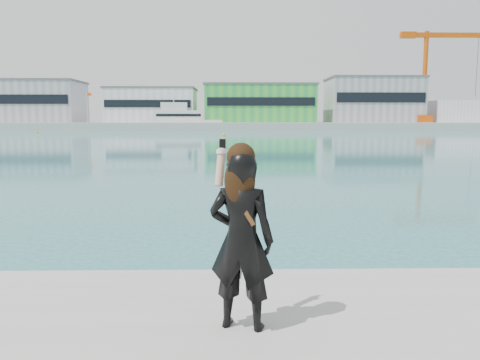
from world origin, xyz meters
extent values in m
cube|color=#9E9E99|center=(0.00, 130.00, 1.00)|extent=(320.00, 40.00, 2.00)
cube|color=gray|center=(-55.00, 128.00, 7.50)|extent=(26.00, 16.00, 11.00)
cube|color=black|center=(-55.00, 119.90, 8.05)|extent=(24.70, 0.20, 2.42)
cube|color=#59595B|center=(-55.00, 128.00, 13.25)|extent=(26.52, 16.32, 0.50)
cube|color=silver|center=(-22.00, 128.00, 6.50)|extent=(24.00, 15.00, 9.00)
cube|color=black|center=(-22.00, 120.40, 6.95)|extent=(22.80, 0.20, 1.98)
cube|color=#59595B|center=(-22.00, 128.00, 11.25)|extent=(24.48, 15.30, 0.50)
cube|color=green|center=(8.00, 128.00, 7.00)|extent=(30.00, 16.00, 10.00)
cube|color=black|center=(8.00, 119.90, 7.50)|extent=(28.50, 0.20, 2.20)
cube|color=#59595B|center=(8.00, 128.00, 12.25)|extent=(30.60, 16.32, 0.50)
cube|color=gray|center=(40.00, 128.00, 8.00)|extent=(25.00, 15.00, 12.00)
cube|color=black|center=(40.00, 120.40, 8.60)|extent=(23.75, 0.20, 2.64)
cube|color=#59595B|center=(40.00, 128.00, 14.25)|extent=(25.50, 15.30, 0.50)
cube|color=silver|center=(62.00, 126.00, 5.00)|extent=(12.00, 10.00, 6.00)
cube|color=#E6550D|center=(52.00, 122.00, 3.00)|extent=(4.00, 4.00, 2.00)
cylinder|color=#E6550D|center=(52.00, 122.00, 15.00)|extent=(1.20, 1.20, 22.00)
cube|color=#E6550D|center=(58.00, 122.00, 25.00)|extent=(20.00, 1.20, 1.20)
cube|color=#E6550D|center=(47.00, 122.00, 25.00)|extent=(4.00, 1.60, 1.60)
cylinder|color=black|center=(66.00, 122.00, 17.00)|extent=(0.10, 0.10, 16.00)
cylinder|color=silver|center=(-38.00, 121.00, 6.00)|extent=(0.16, 0.16, 8.00)
cube|color=#E7480D|center=(-37.40, 121.00, 9.40)|extent=(1.20, 0.04, 0.80)
cylinder|color=silver|center=(22.00, 121.00, 6.00)|extent=(0.16, 0.16, 8.00)
cube|color=#E7480D|center=(22.60, 121.00, 9.40)|extent=(1.20, 0.04, 0.80)
cube|color=silver|center=(-12.51, 117.41, 1.33)|extent=(20.64, 8.64, 2.67)
cube|color=silver|center=(-13.60, 117.24, 3.89)|extent=(11.71, 6.36, 2.45)
cube|color=silver|center=(-14.70, 117.06, 6.12)|extent=(7.18, 4.78, 2.00)
cube|color=black|center=(-13.60, 117.24, 3.89)|extent=(11.95, 6.51, 0.67)
cylinder|color=silver|center=(-14.70, 117.06, 8.23)|extent=(0.18, 0.18, 2.22)
sphere|color=yellow|center=(-1.25, 74.61, 0.00)|extent=(0.50, 0.50, 0.50)
sphere|color=yellow|center=(-40.28, 93.54, 0.00)|extent=(0.50, 0.50, 0.50)
imported|color=black|center=(0.11, -0.66, 1.61)|extent=(0.67, 0.52, 1.62)
sphere|color=black|center=(0.10, -0.68, 2.36)|extent=(0.25, 0.25, 0.25)
ellipsoid|color=black|center=(0.09, -0.72, 2.16)|extent=(0.27, 0.14, 0.43)
cylinder|color=tan|center=(-0.08, -0.51, 2.25)|extent=(0.12, 0.20, 0.35)
cylinder|color=white|center=(-0.07, -0.47, 2.40)|extent=(0.10, 0.10, 0.03)
cube|color=black|center=(-0.06, -0.43, 2.45)|extent=(0.06, 0.03, 0.12)
cube|color=#4C2D14|center=(0.12, -0.75, 1.93)|extent=(0.22, 0.07, 0.33)
camera|label=1|loc=(0.02, -4.73, 2.68)|focal=35.00mm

